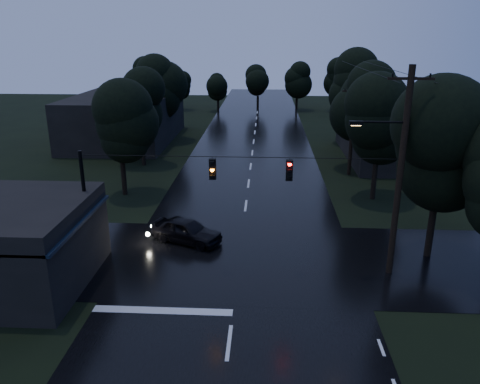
{
  "coord_description": "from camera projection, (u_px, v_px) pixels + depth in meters",
  "views": [
    {
      "loc": [
        1.24,
        -10.05,
        11.27
      ],
      "look_at": [
        -0.08,
        14.17,
        3.0
      ],
      "focal_mm": 35.0,
      "sensor_mm": 36.0,
      "label": 1
    }
  ],
  "objects": [
    {
      "name": "anchor_pole_left",
      "position": [
        86.0,
        210.0,
        23.01
      ],
      "size": [
        0.18,
        0.18,
        6.0
      ],
      "primitive_type": "cylinder",
      "color": "black",
      "rests_on": "ground"
    },
    {
      "name": "cross_street",
      "position": [
        239.0,
        259.0,
        24.54
      ],
      "size": [
        60.0,
        9.0,
        0.02
      ],
      "primitive_type": "cube",
      "color": "black",
      "rests_on": "ground"
    },
    {
      "name": "tree_left_c",
      "position": [
        158.0,
        85.0,
        49.59
      ],
      "size": [
        4.48,
        4.48,
        9.44
      ],
      "color": "black",
      "rests_on": "ground"
    },
    {
      "name": "building_far_right",
      "position": [
        401.0,
        135.0,
        43.9
      ],
      "size": [
        10.0,
        14.0,
        4.4
      ],
      "primitive_type": "cube",
      "color": "black",
      "rests_on": "ground"
    },
    {
      "name": "tree_right_c",
      "position": [
        353.0,
        83.0,
        48.42
      ],
      "size": [
        4.76,
        4.76,
        10.03
      ],
      "color": "black",
      "rests_on": "ground"
    },
    {
      "name": "building_far_left",
      "position": [
        126.0,
        118.0,
        50.92
      ],
      "size": [
        10.0,
        16.0,
        5.0
      ],
      "primitive_type": "cube",
      "color": "black",
      "rests_on": "ground"
    },
    {
      "name": "utility_pole_main",
      "position": [
        398.0,
        171.0,
        21.51
      ],
      "size": [
        3.5,
        0.3,
        10.0
      ],
      "color": "black",
      "rests_on": "ground"
    },
    {
      "name": "main_road",
      "position": [
        251.0,
        167.0,
        41.55
      ],
      "size": [
        12.0,
        120.0,
        0.02
      ],
      "primitive_type": "cube",
      "color": "black",
      "rests_on": "ground"
    },
    {
      "name": "car",
      "position": [
        186.0,
        230.0,
        26.39
      ],
      "size": [
        4.44,
        3.14,
        1.4
      ],
      "primitive_type": "imported",
      "rotation": [
        0.0,
        0.0,
        1.17
      ],
      "color": "black",
      "rests_on": "ground"
    },
    {
      "name": "tree_corner_near",
      "position": [
        443.0,
        146.0,
        23.03
      ],
      "size": [
        4.48,
        4.48,
        9.44
      ],
      "color": "black",
      "rests_on": "ground"
    },
    {
      "name": "tree_left_a",
      "position": [
        119.0,
        124.0,
        32.76
      ],
      "size": [
        3.92,
        3.92,
        8.26
      ],
      "color": "black",
      "rests_on": "ground"
    },
    {
      "name": "tree_right_a",
      "position": [
        380.0,
        121.0,
        31.71
      ],
      "size": [
        4.2,
        4.2,
        8.85
      ],
      "color": "black",
      "rests_on": "ground"
    },
    {
      "name": "tree_right_b",
      "position": [
        366.0,
        99.0,
        39.12
      ],
      "size": [
        4.48,
        4.48,
        9.44
      ],
      "color": "black",
      "rests_on": "ground"
    },
    {
      "name": "utility_pole_far",
      "position": [
        352.0,
        129.0,
        37.98
      ],
      "size": [
        2.0,
        0.3,
        7.5
      ],
      "color": "black",
      "rests_on": "ground"
    },
    {
      "name": "tree_left_b",
      "position": [
        140.0,
        102.0,
        40.23
      ],
      "size": [
        4.2,
        4.2,
        8.85
      ],
      "color": "black",
      "rests_on": "ground"
    },
    {
      "name": "span_signals",
      "position": [
        250.0,
        169.0,
        21.86
      ],
      "size": [
        15.0,
        0.37,
        1.12
      ],
      "color": "black",
      "rests_on": "ground"
    }
  ]
}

